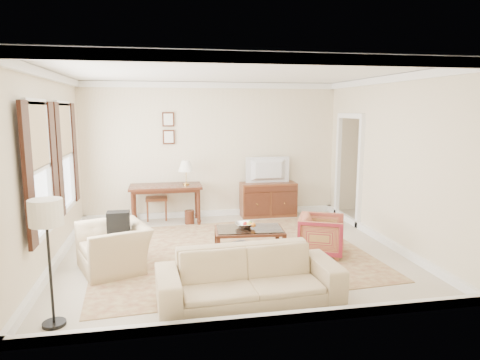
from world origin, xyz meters
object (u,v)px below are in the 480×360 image
object	(u,v)px
writing_desk	(166,191)
club_armchair	(114,240)
tv	(269,162)
coffee_table	(249,235)
striped_armchair	(322,233)
sideboard	(268,199)
sofa	(249,268)

from	to	relation	value
writing_desk	club_armchair	distance (m)	2.62
tv	coffee_table	distance (m)	2.78
writing_desk	striped_armchair	distance (m)	3.46
coffee_table	striped_armchair	world-z (taller)	striped_armchair
sideboard	striped_armchair	size ratio (longest dim) A/B	1.69
sideboard	striped_armchair	world-z (taller)	sideboard
coffee_table	striped_armchair	bearing A→B (deg)	-7.42
coffee_table	striped_armchair	size ratio (longest dim) A/B	1.58
tv	coffee_table	bearing A→B (deg)	69.07
striped_armchair	sofa	bearing A→B (deg)	158.66
writing_desk	striped_armchair	size ratio (longest dim) A/B	2.04
sideboard	club_armchair	distance (m)	4.04
sideboard	striped_armchair	distance (m)	2.65
writing_desk	sideboard	bearing A→B (deg)	5.18
club_armchair	sofa	distance (m)	2.24
sofa	coffee_table	bearing A→B (deg)	75.02
striped_armchair	sofa	xyz separation A→B (m)	(-1.50, -1.47, 0.08)
tv	club_armchair	bearing A→B (deg)	41.54
striped_armchair	sideboard	bearing A→B (deg)	28.83
writing_desk	coffee_table	world-z (taller)	writing_desk
writing_desk	sofa	bearing A→B (deg)	-76.55
sideboard	tv	world-z (taller)	tv
writing_desk	coffee_table	distance (m)	2.64
club_armchair	sofa	world-z (taller)	club_armchair
sideboard	club_armchair	xyz separation A→B (m)	(-3.01, -2.69, 0.08)
striped_armchair	coffee_table	bearing A→B (deg)	106.78
coffee_table	sofa	size ratio (longest dim) A/B	0.51
writing_desk	sofa	xyz separation A→B (m)	(0.94, -3.91, -0.25)
sideboard	sofa	world-z (taller)	sofa
writing_desk	tv	world-z (taller)	tv
coffee_table	striped_armchair	xyz separation A→B (m)	(1.16, -0.15, 0.01)
sideboard	sofa	bearing A→B (deg)	-107.35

